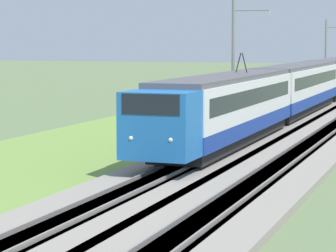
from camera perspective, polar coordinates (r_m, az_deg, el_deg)
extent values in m
cube|color=gray|center=(55.09, 8.22, 0.30)|extent=(240.00, 4.40, 0.30)
cube|color=#4C4238|center=(55.09, 8.22, 0.30)|extent=(240.00, 1.57, 0.30)
cube|color=gray|center=(55.17, 7.68, 0.55)|extent=(240.00, 0.07, 0.15)
cube|color=gray|center=(54.96, 8.76, 0.51)|extent=(240.00, 0.07, 0.15)
cube|color=gray|center=(54.49, 11.73, 0.41)|extent=(240.00, 0.07, 0.15)
cube|color=olive|center=(56.67, 2.01, 0.43)|extent=(240.00, 13.09, 0.12)
cube|color=blue|center=(31.67, -0.55, 0.08)|extent=(2.21, 2.86, 2.69)
cube|color=black|center=(31.28, -0.76, 1.66)|extent=(1.59, 2.39, 0.81)
sphere|color=#F2EAC6|center=(31.04, -2.64, -0.87)|extent=(0.20, 0.20, 0.20)
sphere|color=#F2EAC6|center=(30.46, 0.21, -1.00)|extent=(0.20, 0.20, 0.20)
cube|color=navy|center=(41.33, 4.31, 0.13)|extent=(17.96, 2.98, 0.75)
cube|color=silver|center=(41.21, 4.33, 1.99)|extent=(17.96, 2.98, 1.94)
cube|color=black|center=(41.20, 4.33, 2.20)|extent=(16.53, 3.00, 0.81)
cube|color=#515156|center=(41.15, 4.34, 3.51)|extent=(17.96, 2.74, 0.25)
cube|color=black|center=(41.40, 4.31, -0.77)|extent=(17.07, 2.53, 0.55)
cylinder|color=black|center=(34.74, 0.29, -1.82)|extent=(0.86, 0.12, 0.86)
cylinder|color=black|center=(34.40, 1.97, -1.90)|extent=(0.86, 0.12, 0.86)
cube|color=navy|center=(60.44, 9.30, 1.96)|extent=(20.17, 2.98, 0.75)
cube|color=silver|center=(60.36, 9.32, 3.23)|extent=(20.17, 2.98, 1.94)
cube|color=black|center=(60.36, 9.32, 3.38)|extent=(18.56, 3.00, 0.81)
cube|color=#515156|center=(60.32, 9.34, 4.27)|extent=(20.17, 2.74, 0.25)
cube|color=black|center=(60.49, 9.29, 1.34)|extent=(19.16, 2.53, 0.55)
cube|color=navy|center=(80.92, 11.99, 2.94)|extent=(20.17, 2.98, 0.75)
cube|color=black|center=(80.96, 11.98, 2.48)|extent=(19.16, 2.53, 0.55)
cylinder|color=black|center=(43.77, 5.07, 4.54)|extent=(0.06, 0.33, 1.08)
cylinder|color=black|center=(43.68, 5.51, 4.53)|extent=(0.06, 0.33, 1.08)
cube|color=black|center=(34.70, 1.12, -3.30)|extent=(0.10, 0.10, 0.00)
cylinder|color=slate|center=(53.22, 4.69, 4.61)|extent=(0.22, 0.22, 8.59)
cylinder|color=slate|center=(52.94, 5.99, 8.26)|extent=(0.08, 2.40, 0.08)
cylinder|color=#B2ADA8|center=(52.66, 7.27, 8.04)|extent=(0.10, 0.10, 0.30)
cylinder|color=slate|center=(92.92, 11.24, 5.00)|extent=(0.22, 0.22, 8.11)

